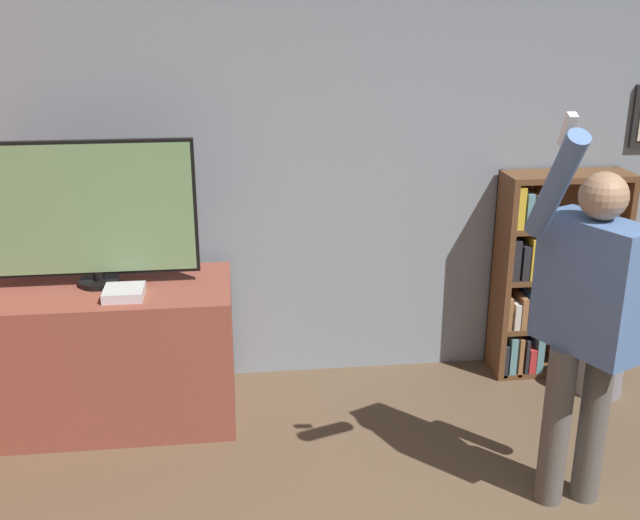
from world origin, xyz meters
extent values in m
cube|color=gray|center=(0.00, 2.93, 1.35)|extent=(6.67, 0.06, 2.70)
cube|color=brown|center=(-1.61, 2.46, 0.40)|extent=(1.42, 0.68, 0.80)
cylinder|color=black|center=(-1.61, 2.50, 0.81)|extent=(0.22, 0.22, 0.03)
cylinder|color=black|center=(-1.61, 2.50, 0.85)|extent=(0.06, 0.06, 0.05)
cube|color=black|center=(-1.61, 2.50, 1.22)|extent=(1.10, 0.04, 0.73)
cube|color=#6B9360|center=(-1.61, 2.48, 1.22)|extent=(1.06, 0.01, 0.69)
cube|color=silver|center=(-1.45, 2.30, 0.82)|extent=(0.21, 0.20, 0.05)
cube|color=brown|center=(0.76, 2.74, 0.65)|extent=(0.04, 0.28, 1.29)
cube|color=brown|center=(1.49, 2.74, 0.65)|extent=(0.04, 0.28, 1.29)
cube|color=brown|center=(1.13, 2.87, 0.65)|extent=(0.77, 0.01, 1.29)
cube|color=brown|center=(1.13, 2.74, 0.02)|extent=(0.69, 0.28, 0.04)
cube|color=brown|center=(1.13, 2.74, 0.32)|extent=(0.69, 0.28, 0.04)
cube|color=brown|center=(1.13, 2.74, 0.65)|extent=(0.69, 0.28, 0.04)
cube|color=brown|center=(1.13, 2.74, 0.97)|extent=(0.69, 0.28, 0.04)
cube|color=brown|center=(1.13, 2.74, 1.28)|extent=(0.69, 0.28, 0.04)
cube|color=#232328|center=(0.79, 2.72, 0.12)|extent=(0.02, 0.24, 0.21)
cube|color=#5B8E99|center=(0.84, 2.72, 0.15)|extent=(0.04, 0.24, 0.26)
cube|color=#99663D|center=(0.89, 2.71, 0.15)|extent=(0.03, 0.21, 0.25)
cube|color=#232328|center=(0.93, 2.72, 0.14)|extent=(0.02, 0.25, 0.24)
cube|color=red|center=(0.97, 2.71, 0.11)|extent=(0.04, 0.23, 0.18)
cube|color=#5B8E99|center=(1.01, 2.71, 0.15)|extent=(0.04, 0.21, 0.25)
cube|color=#99663D|center=(0.79, 2.70, 0.44)|extent=(0.02, 0.20, 0.21)
cube|color=beige|center=(0.84, 2.72, 0.42)|extent=(0.04, 0.24, 0.17)
cube|color=#99663D|center=(0.89, 2.71, 0.44)|extent=(0.04, 0.21, 0.20)
cube|color=#2D569E|center=(0.93, 2.71, 0.45)|extent=(0.02, 0.23, 0.22)
cube|color=beige|center=(0.97, 2.73, 0.45)|extent=(0.04, 0.26, 0.22)
cube|color=gold|center=(1.03, 2.72, 0.44)|extent=(0.04, 0.24, 0.19)
cube|color=#232328|center=(0.80, 2.70, 0.79)|extent=(0.04, 0.20, 0.25)
cube|color=#232328|center=(0.86, 2.70, 0.77)|extent=(0.04, 0.20, 0.21)
cube|color=gold|center=(0.91, 2.73, 0.79)|extent=(0.04, 0.25, 0.26)
cube|color=#2D569E|center=(0.96, 2.72, 0.76)|extent=(0.03, 0.24, 0.19)
cube|color=red|center=(1.00, 2.71, 0.75)|extent=(0.04, 0.22, 0.18)
cube|color=gold|center=(0.80, 2.71, 1.11)|extent=(0.04, 0.21, 0.25)
cube|color=#5B8E99|center=(0.86, 2.72, 1.09)|extent=(0.04, 0.24, 0.21)
cube|color=#99663D|center=(0.91, 2.70, 1.09)|extent=(0.04, 0.21, 0.20)
cube|color=orange|center=(0.97, 2.70, 1.11)|extent=(0.04, 0.20, 0.24)
cylinder|color=#56514C|center=(0.58, 1.44, 0.40)|extent=(0.13, 0.13, 0.79)
cylinder|color=#56514C|center=(0.76, 1.44, 0.40)|extent=(0.13, 0.13, 0.79)
cube|color=#4C6B9E|center=(0.67, 1.44, 1.09)|extent=(0.40, 0.52, 0.60)
sphere|color=#9E7556|center=(0.67, 1.44, 1.49)|extent=(0.21, 0.21, 0.21)
cylinder|color=#4C6B9E|center=(0.41, 1.33, 1.57)|extent=(0.09, 0.39, 0.50)
cube|color=white|center=(0.41, 1.27, 1.80)|extent=(0.04, 0.09, 0.14)
cylinder|color=gray|center=(1.30, 2.41, 0.17)|extent=(0.28, 0.28, 0.34)
camera|label=1|loc=(-0.86, -1.43, 2.26)|focal=42.00mm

